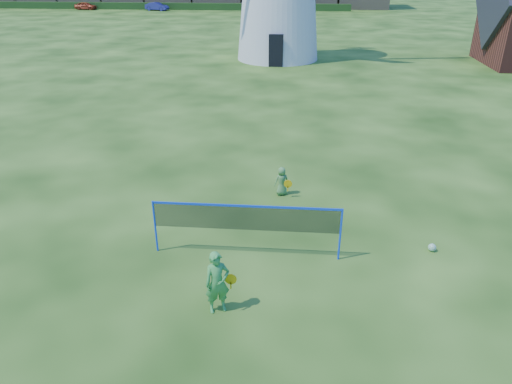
{
  "coord_description": "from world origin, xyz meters",
  "views": [
    {
      "loc": [
        1.2,
        -11.28,
        7.36
      ],
      "look_at": [
        0.2,
        0.5,
        1.5
      ],
      "focal_mm": 33.33,
      "sensor_mm": 36.0,
      "label": 1
    }
  ],
  "objects_px": {
    "car_left": "(86,6)",
    "badminton_net": "(246,219)",
    "player_boy": "(282,181)",
    "car_right": "(157,6)",
    "player_girl": "(217,283)",
    "play_ball": "(432,247)"
  },
  "relations": [
    {
      "from": "car_left",
      "to": "badminton_net",
      "type": "bearing_deg",
      "value": -149.01
    },
    {
      "from": "player_girl",
      "to": "play_ball",
      "type": "relative_size",
      "value": 7.09
    },
    {
      "from": "badminton_net",
      "to": "player_girl",
      "type": "height_order",
      "value": "player_girl"
    },
    {
      "from": "player_girl",
      "to": "player_boy",
      "type": "bearing_deg",
      "value": 55.47
    },
    {
      "from": "player_girl",
      "to": "car_left",
      "type": "bearing_deg",
      "value": 91.82
    },
    {
      "from": "car_left",
      "to": "car_right",
      "type": "distance_m",
      "value": 11.41
    },
    {
      "from": "badminton_net",
      "to": "player_boy",
      "type": "distance_m",
      "value": 3.93
    },
    {
      "from": "player_boy",
      "to": "car_right",
      "type": "distance_m",
      "value": 64.67
    },
    {
      "from": "badminton_net",
      "to": "play_ball",
      "type": "relative_size",
      "value": 22.95
    },
    {
      "from": "car_left",
      "to": "player_boy",
      "type": "bearing_deg",
      "value": -147.03
    },
    {
      "from": "play_ball",
      "to": "car_left",
      "type": "xyz_separation_m",
      "value": [
        -36.94,
        64.67,
        0.46
      ]
    },
    {
      "from": "player_girl",
      "to": "badminton_net",
      "type": "bearing_deg",
      "value": 56.72
    },
    {
      "from": "car_left",
      "to": "car_right",
      "type": "bearing_deg",
      "value": -87.09
    },
    {
      "from": "play_ball",
      "to": "car_left",
      "type": "height_order",
      "value": "car_left"
    },
    {
      "from": "player_boy",
      "to": "car_right",
      "type": "bearing_deg",
      "value": -92.51
    },
    {
      "from": "play_ball",
      "to": "car_right",
      "type": "bearing_deg",
      "value": 111.68
    },
    {
      "from": "badminton_net",
      "to": "player_girl",
      "type": "relative_size",
      "value": 3.24
    },
    {
      "from": "player_girl",
      "to": "player_boy",
      "type": "relative_size",
      "value": 1.55
    },
    {
      "from": "player_girl",
      "to": "car_right",
      "type": "relative_size",
      "value": 0.44
    },
    {
      "from": "play_ball",
      "to": "badminton_net",
      "type": "bearing_deg",
      "value": -172.99
    },
    {
      "from": "player_girl",
      "to": "car_right",
      "type": "bearing_deg",
      "value": 83.48
    },
    {
      "from": "badminton_net",
      "to": "car_right",
      "type": "xyz_separation_m",
      "value": [
        -20.41,
        64.88,
        -0.55
      ]
    }
  ]
}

